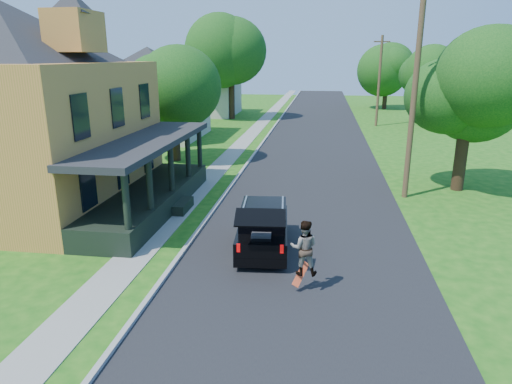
# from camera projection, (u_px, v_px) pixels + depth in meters

# --- Properties ---
(ground) EXTENTS (140.00, 140.00, 0.00)m
(ground) POSITION_uv_depth(u_px,v_px,m) (299.00, 285.00, 13.36)
(ground) COLOR #145611
(ground) RESTS_ON ground
(street) EXTENTS (8.00, 120.00, 0.02)m
(street) POSITION_uv_depth(u_px,v_px,m) (315.00, 151.00, 32.33)
(street) COLOR black
(street) RESTS_ON ground
(curb) EXTENTS (0.15, 120.00, 0.12)m
(curb) POSITION_uv_depth(u_px,v_px,m) (258.00, 150.00, 32.89)
(curb) COLOR gray
(curb) RESTS_ON ground
(sidewalk) EXTENTS (1.30, 120.00, 0.03)m
(sidewalk) POSITION_uv_depth(u_px,v_px,m) (237.00, 149.00, 33.11)
(sidewalk) COLOR gray
(sidewalk) RESTS_ON ground
(front_walk) EXTENTS (6.50, 1.20, 0.03)m
(front_walk) POSITION_uv_depth(u_px,v_px,m) (94.00, 207.00, 20.37)
(front_walk) COLOR gray
(front_walk) RESTS_ON ground
(main_house) EXTENTS (15.56, 15.56, 10.10)m
(main_house) POSITION_uv_depth(u_px,v_px,m) (9.00, 94.00, 19.42)
(main_house) COLOR #DB8840
(main_house) RESTS_ON ground
(neighbor_house_mid) EXTENTS (12.78, 12.78, 8.30)m
(neighbor_house_mid) POSITION_uv_depth(u_px,v_px,m) (149.00, 86.00, 36.80)
(neighbor_house_mid) COLOR beige
(neighbor_house_mid) RESTS_ON ground
(neighbor_house_far) EXTENTS (12.78, 12.78, 8.30)m
(neighbor_house_far) POSITION_uv_depth(u_px,v_px,m) (201.00, 77.00, 51.98)
(neighbor_house_far) COLOR beige
(neighbor_house_far) RESTS_ON ground
(black_suv) EXTENTS (1.97, 4.40, 2.00)m
(black_suv) POSITION_uv_depth(u_px,v_px,m) (263.00, 228.00, 15.70)
(black_suv) COLOR black
(black_suv) RESTS_ON ground
(skateboarder) EXTENTS (0.81, 0.65, 1.60)m
(skateboarder) POSITION_uv_depth(u_px,v_px,m) (304.00, 248.00, 12.70)
(skateboarder) COLOR black
(skateboarder) RESTS_ON ground
(skateboard) EXTENTS (0.47, 0.50, 0.64)m
(skateboard) POSITION_uv_depth(u_px,v_px,m) (301.00, 275.00, 12.98)
(skateboard) COLOR red
(skateboard) RESTS_ON ground
(tree_left_mid) EXTENTS (5.04, 4.93, 7.49)m
(tree_left_mid) POSITION_uv_depth(u_px,v_px,m) (173.00, 83.00, 28.09)
(tree_left_mid) COLOR black
(tree_left_mid) RESTS_ON ground
(tree_left_far) EXTENTS (7.51, 7.51, 10.51)m
(tree_left_far) POSITION_uv_depth(u_px,v_px,m) (231.00, 54.00, 47.40)
(tree_left_far) COLOR black
(tree_left_far) RESTS_ON ground
(tree_right_near) EXTENTS (5.34, 5.06, 7.91)m
(tree_right_near) POSITION_uv_depth(u_px,v_px,m) (469.00, 82.00, 21.52)
(tree_right_near) COLOR black
(tree_right_near) RESTS_ON ground
(tree_right_mid) EXTENTS (5.48, 5.46, 8.27)m
(tree_right_mid) POSITION_uv_depth(u_px,v_px,m) (429.00, 67.00, 43.23)
(tree_right_mid) COLOR black
(tree_right_mid) RESTS_ON ground
(tree_right_far) EXTENTS (6.53, 6.33, 8.82)m
(tree_right_far) POSITION_uv_depth(u_px,v_px,m) (387.00, 64.00, 57.13)
(tree_right_far) COLOR black
(tree_right_far) RESTS_ON ground
(utility_pole_near) EXTENTS (1.62, 0.28, 9.77)m
(utility_pole_near) POSITION_uv_depth(u_px,v_px,m) (415.00, 89.00, 20.35)
(utility_pole_near) COLOR #503B25
(utility_pole_near) RESTS_ON ground
(utility_pole_far) EXTENTS (1.54, 0.46, 8.35)m
(utility_pole_far) POSITION_uv_depth(u_px,v_px,m) (379.00, 80.00, 42.98)
(utility_pole_far) COLOR #503B25
(utility_pole_far) RESTS_ON ground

